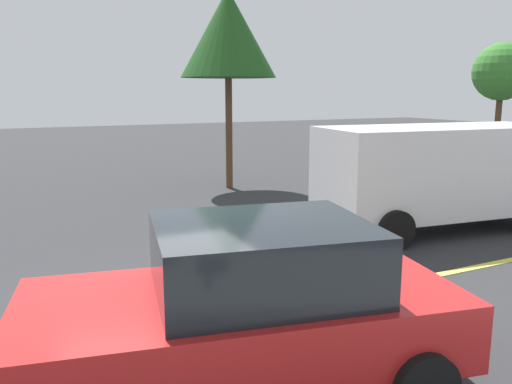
{
  "coord_description": "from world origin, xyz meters",
  "views": [
    {
      "loc": [
        -1.67,
        -5.88,
        2.92
      ],
      "look_at": [
        1.87,
        1.33,
        1.36
      ],
      "focal_mm": 36.59,
      "sensor_mm": 36.0,
      "label": 1
    }
  ],
  "objects": [
    {
      "name": "white_van",
      "position": [
        6.64,
        2.21,
        1.27
      ],
      "size": [
        5.4,
        2.74,
        2.2
      ],
      "color": "white",
      "rests_on": "ground_plane"
    },
    {
      "name": "ground_plane",
      "position": [
        0.0,
        0.0,
        0.0
      ],
      "size": [
        80.0,
        80.0,
        0.0
      ],
      "primitive_type": "plane",
      "color": "#2D2D30"
    },
    {
      "name": "car_red_approaching",
      "position": [
        0.38,
        -1.51,
        0.84
      ],
      "size": [
        4.57,
        2.76,
        1.67
      ],
      "color": "red",
      "rests_on": "ground_plane"
    },
    {
      "name": "lane_marking_centre",
      "position": [
        3.0,
        0.0,
        0.01
      ],
      "size": [
        28.0,
        0.16,
        0.01
      ],
      "primitive_type": "cube",
      "color": "#E0D14C"
    },
    {
      "name": "tree_centre_verge",
      "position": [
        16.0,
        8.48,
        3.63
      ],
      "size": [
        2.22,
        2.22,
        4.77
      ],
      "color": "#513823",
      "rests_on": "ground_plane"
    },
    {
      "name": "tree_left_verge",
      "position": [
        4.53,
        8.6,
        4.54
      ],
      "size": [
        2.82,
        2.82,
        5.82
      ],
      "color": "#513823",
      "rests_on": "ground_plane"
    }
  ]
}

